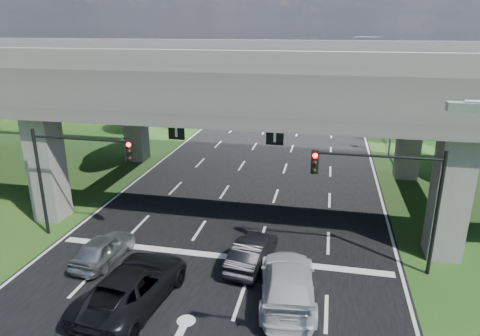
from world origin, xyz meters
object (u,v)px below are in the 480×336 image
at_px(car_dark, 252,252).
at_px(car_white, 288,283).
at_px(signal_left, 74,165).
at_px(streetlight_far, 391,89).
at_px(streetlight_beyond, 375,71).
at_px(car_silver, 104,249).
at_px(car_trailing, 133,286).
at_px(signal_right, 389,187).

xyz_separation_m(car_dark, car_white, (1.94, -2.40, 0.12)).
bearing_deg(signal_left, streetlight_far, 48.22).
distance_m(signal_left, streetlight_beyond, 40.30).
xyz_separation_m(signal_left, car_white, (11.57, -3.34, -3.35)).
distance_m(signal_left, car_white, 12.50).
height_order(streetlight_beyond, car_silver, streetlight_beyond).
xyz_separation_m(streetlight_far, car_silver, (-15.50, -22.11, -5.14)).
height_order(car_silver, car_white, car_white).
height_order(car_silver, car_trailing, car_trailing).
distance_m(signal_right, signal_left, 15.65).
height_order(streetlight_beyond, car_dark, streetlight_beyond).
height_order(streetlight_far, car_silver, streetlight_far).
bearing_deg(streetlight_far, car_trailing, -116.77).
distance_m(signal_right, car_dark, 7.01).
relative_size(car_dark, car_white, 0.75).
height_order(signal_right, car_trailing, signal_right).
distance_m(streetlight_beyond, car_silver, 41.46).
bearing_deg(streetlight_beyond, car_silver, -112.13).
relative_size(car_silver, car_white, 0.71).
distance_m(streetlight_far, streetlight_beyond, 16.00).
relative_size(streetlight_beyond, car_white, 1.79).
distance_m(streetlight_far, car_dark, 23.15).
bearing_deg(car_trailing, signal_left, -35.70).
relative_size(streetlight_beyond, car_silver, 2.52).
distance_m(streetlight_far, car_trailing, 28.40).
bearing_deg(streetlight_far, car_silver, -125.03).
bearing_deg(car_dark, car_trailing, 50.60).
height_order(car_dark, car_white, car_white).
bearing_deg(streetlight_far, car_dark, -111.56).
relative_size(signal_right, streetlight_beyond, 0.60).
xyz_separation_m(streetlight_far, streetlight_beyond, (0.00, 16.00, 0.00)).
relative_size(signal_left, car_dark, 1.43).
distance_m(streetlight_beyond, car_dark, 38.26).
bearing_deg(streetlight_beyond, car_white, -99.16).
bearing_deg(car_dark, signal_left, 2.33).
xyz_separation_m(signal_right, signal_left, (-15.65, 0.00, 0.00)).
relative_size(car_silver, car_trailing, 0.66).
xyz_separation_m(streetlight_beyond, car_trailing, (-12.59, -40.96, -4.99)).
xyz_separation_m(signal_right, streetlight_far, (2.27, 20.06, 1.66)).
bearing_deg(streetlight_far, signal_right, -96.47).
xyz_separation_m(signal_left, car_trailing, (5.33, -4.90, -3.33)).
xyz_separation_m(signal_right, streetlight_beyond, (2.27, 36.06, 1.66)).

